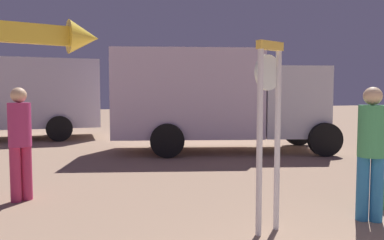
{
  "coord_description": "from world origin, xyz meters",
  "views": [
    {
      "loc": [
        -2.58,
        -0.91,
        1.67
      ],
      "look_at": [
        -0.03,
        5.3,
        1.2
      ],
      "focal_mm": 34.69,
      "sensor_mm": 36.0,
      "label": 1
    }
  ],
  "objects": [
    {
      "name": "person_distant",
      "position": [
        -2.88,
        5.39,
        0.99
      ],
      "size": [
        0.34,
        0.34,
        1.77
      ],
      "color": "#C2305C",
      "rests_on": "ground_plane"
    },
    {
      "name": "box_truck_near",
      "position": [
        2.12,
        8.84,
        1.58
      ],
      "size": [
        6.57,
        4.16,
        2.89
      ],
      "color": "silver",
      "rests_on": "ground_plane"
    },
    {
      "name": "standing_clock",
      "position": [
        -0.07,
        2.81,
        1.4
      ],
      "size": [
        0.42,
        0.2,
        2.29
      ],
      "color": "silver",
      "rests_on": "ground_plane"
    },
    {
      "name": "person_near_clock",
      "position": [
        1.4,
        2.63,
        0.99
      ],
      "size": [
        0.34,
        0.34,
        1.76
      ],
      "color": "teal",
      "rests_on": "ground_plane"
    },
    {
      "name": "box_truck_far",
      "position": [
        -3.28,
        14.23,
        1.62
      ],
      "size": [
        6.33,
        3.01,
        2.94
      ],
      "color": "silver",
      "rests_on": "ground_plane"
    }
  ]
}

